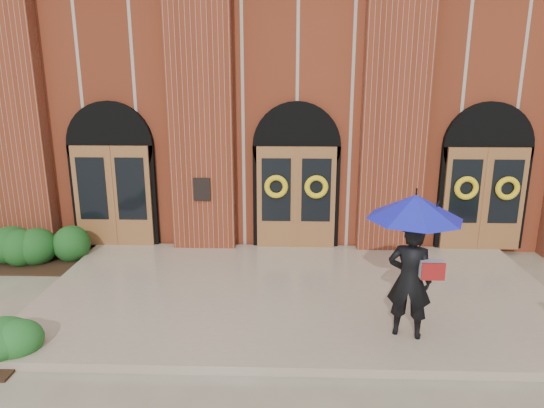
{
  "coord_description": "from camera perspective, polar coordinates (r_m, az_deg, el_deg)",
  "views": [
    {
      "loc": [
        -0.21,
        -8.71,
        4.27
      ],
      "look_at": [
        -0.53,
        1.0,
        1.69
      ],
      "focal_mm": 32.0,
      "sensor_mm": 36.0,
      "label": 1
    }
  ],
  "objects": [
    {
      "name": "landing",
      "position": [
        9.8,
        2.97,
        -10.49
      ],
      "size": [
        10.0,
        5.3,
        0.15
      ],
      "primitive_type": "cube",
      "color": "tan",
      "rests_on": "ground"
    },
    {
      "name": "church_building",
      "position": [
        17.51,
        2.63,
        12.33
      ],
      "size": [
        16.2,
        12.53,
        7.0
      ],
      "color": "maroon",
      "rests_on": "ground"
    },
    {
      "name": "ground",
      "position": [
        9.7,
        2.98,
        -11.27
      ],
      "size": [
        90.0,
        90.0,
        0.0
      ],
      "primitive_type": "plane",
      "color": "gray",
      "rests_on": "ground"
    },
    {
      "name": "hedge_wall_left",
      "position": [
        12.77,
        -27.66,
        -4.53
      ],
      "size": [
        3.14,
        1.26,
        0.81
      ],
      "primitive_type": "ellipsoid",
      "color": "#174517",
      "rests_on": "ground"
    },
    {
      "name": "man_with_umbrella",
      "position": [
        7.87,
        16.26,
        -3.97
      ],
      "size": [
        1.88,
        1.88,
        2.37
      ],
      "rotation": [
        0.0,
        0.0,
        2.82
      ],
      "color": "black",
      "rests_on": "landing"
    }
  ]
}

